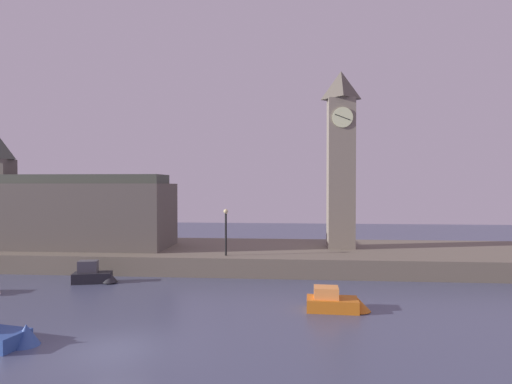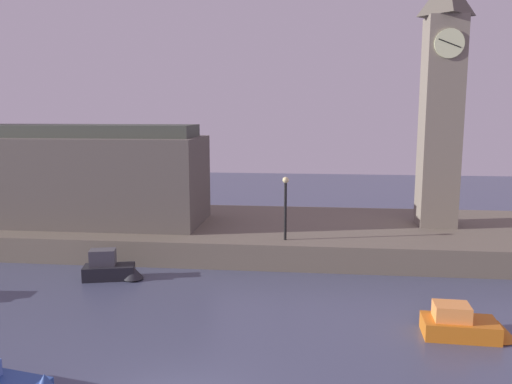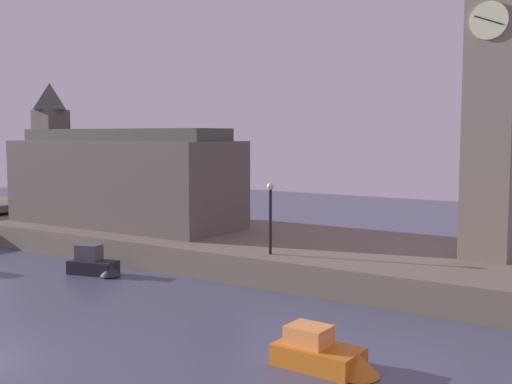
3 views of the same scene
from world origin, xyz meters
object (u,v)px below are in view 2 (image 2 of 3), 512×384
object	(u,v)px
clock_tower	(441,100)
boat_barge_dark	(112,269)
parliament_hall	(72,174)
boat_patrol_orange	(468,325)
streetlamp	(285,201)

from	to	relation	value
clock_tower	boat_barge_dark	world-z (taller)	clock_tower
parliament_hall	boat_patrol_orange	distance (m)	25.82
parliament_hall	clock_tower	bearing A→B (deg)	3.40
clock_tower	streetlamp	xyz separation A→B (m)	(-9.51, -5.01, -5.73)
clock_tower	parliament_hall	size ratio (longest dim) A/B	0.93
clock_tower	parliament_hall	world-z (taller)	clock_tower
streetlamp	parliament_hall	bearing A→B (deg)	166.05
streetlamp	boat_barge_dark	xyz separation A→B (m)	(-9.01, -3.55, -3.24)
boat_barge_dark	boat_patrol_orange	size ratio (longest dim) A/B	0.94
streetlamp	boat_patrol_orange	bearing A→B (deg)	-49.16
boat_barge_dark	boat_patrol_orange	world-z (taller)	boat_barge_dark
boat_barge_dark	boat_patrol_orange	distance (m)	17.58
parliament_hall	boat_patrol_orange	xyz separation A→B (m)	(22.18, -12.52, -4.23)
clock_tower	boat_patrol_orange	bearing A→B (deg)	-97.31
parliament_hall	streetlamp	bearing A→B (deg)	-13.95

